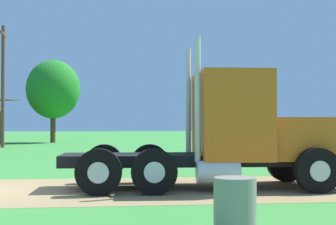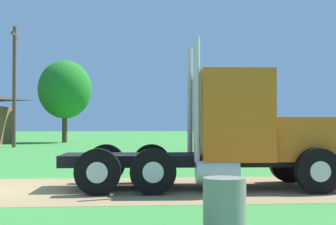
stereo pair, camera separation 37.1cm
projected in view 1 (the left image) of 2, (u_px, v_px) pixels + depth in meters
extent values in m
cube|color=black|center=(206.00, 159.00, 12.70)|extent=(7.28, 1.86, 0.28)
cube|color=orange|center=(304.00, 138.00, 12.90)|extent=(2.19, 2.15, 1.06)
cube|color=orange|center=(231.00, 116.00, 12.77)|extent=(1.80, 2.43, 2.20)
cube|color=#2D3D4C|center=(264.00, 99.00, 12.85)|extent=(0.12, 1.97, 0.97)
cylinder|color=silver|center=(188.00, 103.00, 13.64)|extent=(0.14, 0.14, 2.94)
cylinder|color=silver|center=(198.00, 99.00, 11.77)|extent=(0.14, 0.14, 2.94)
cylinder|color=silver|center=(218.00, 172.00, 11.67)|extent=(1.02, 0.56, 0.52)
cylinder|color=black|center=(286.00, 163.00, 14.06)|extent=(1.07, 0.34, 1.06)
cylinder|color=silver|center=(284.00, 162.00, 14.22)|extent=(0.48, 0.06, 0.48)
cylinder|color=black|center=(317.00, 170.00, 11.70)|extent=(1.07, 0.34, 1.06)
cylinder|color=silver|center=(320.00, 171.00, 11.54)|extent=(0.48, 0.06, 0.48)
cylinder|color=black|center=(104.00, 164.00, 13.67)|extent=(1.07, 0.34, 1.06)
cylinder|color=silver|center=(104.00, 163.00, 13.83)|extent=(0.48, 0.06, 0.48)
cylinder|color=black|center=(99.00, 172.00, 11.31)|extent=(1.07, 0.34, 1.06)
cylinder|color=silver|center=(98.00, 173.00, 11.15)|extent=(0.48, 0.06, 0.48)
cylinder|color=black|center=(150.00, 163.00, 13.77)|extent=(1.07, 0.34, 1.06)
cylinder|color=silver|center=(150.00, 163.00, 13.93)|extent=(0.48, 0.06, 0.48)
cylinder|color=black|center=(154.00, 172.00, 11.41)|extent=(1.07, 0.34, 1.06)
cylinder|color=silver|center=(154.00, 172.00, 11.25)|extent=(0.48, 0.06, 0.48)
cylinder|color=gray|center=(235.00, 207.00, 7.18)|extent=(0.61, 0.61, 0.85)
cylinder|color=brown|center=(3.00, 86.00, 34.55)|extent=(0.26, 0.26, 8.40)
cube|color=brown|center=(3.00, 34.00, 34.63)|extent=(0.24, 2.20, 0.14)
cylinder|color=#513823|center=(53.00, 127.00, 43.37)|extent=(0.44, 0.44, 2.78)
ellipsoid|color=#237B24|center=(53.00, 89.00, 43.45)|extent=(4.62, 4.62, 5.08)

